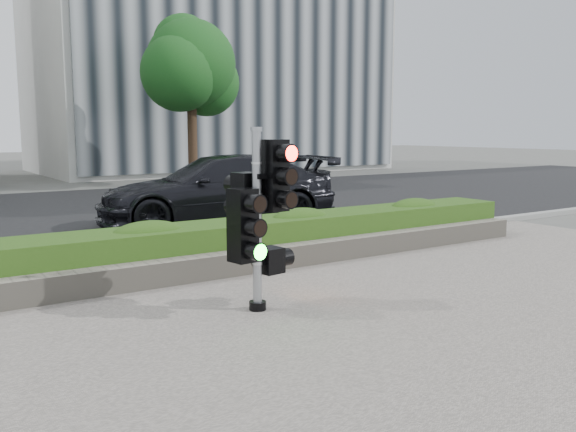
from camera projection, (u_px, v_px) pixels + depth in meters
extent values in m
plane|color=#51514C|center=(318.00, 305.00, 7.55)|extent=(120.00, 120.00, 0.00)
cube|color=#9E9389|center=(482.00, 369.00, 5.49)|extent=(16.00, 11.00, 0.03)
cube|color=black|center=(89.00, 214.00, 15.80)|extent=(60.00, 13.00, 0.02)
cube|color=gray|center=(206.00, 257.00, 10.14)|extent=(60.00, 0.25, 0.12)
cube|color=gray|center=(242.00, 262.00, 9.09)|extent=(12.00, 0.32, 0.34)
cube|color=#528127|center=(222.00, 244.00, 9.61)|extent=(12.00, 1.00, 0.68)
cube|color=#B7B7B2|center=(210.00, 60.00, 33.37)|extent=(18.00, 10.00, 12.00)
cylinder|color=black|center=(193.00, 140.00, 23.10)|extent=(0.36, 0.36, 3.58)
sphere|color=#134419|center=(191.00, 64.00, 22.71)|extent=(3.33, 3.33, 3.33)
sphere|color=#134419|center=(206.00, 83.00, 23.48)|extent=(2.56, 2.56, 2.56)
sphere|color=#134419|center=(179.00, 73.00, 22.10)|extent=(2.82, 2.82, 2.82)
sphere|color=#134419|center=(183.00, 45.00, 23.13)|extent=(2.30, 2.30, 2.30)
cylinder|color=black|center=(258.00, 305.00, 7.25)|extent=(0.21, 0.21, 0.10)
cylinder|color=gray|center=(257.00, 222.00, 7.11)|extent=(0.11, 0.11, 2.11)
cylinder|color=gray|center=(256.00, 129.00, 6.96)|extent=(0.13, 0.13, 0.05)
cube|color=#FF1107|center=(274.00, 175.00, 7.17)|extent=(0.31, 0.31, 0.84)
cube|color=#14E51E|center=(243.00, 225.00, 6.93)|extent=(0.31, 0.31, 0.84)
cube|color=black|center=(246.00, 197.00, 7.26)|extent=(0.31, 0.31, 0.58)
cube|color=orange|center=(270.00, 260.00, 7.35)|extent=(0.31, 0.31, 0.31)
imported|color=black|center=(218.00, 190.00, 13.94)|extent=(5.72, 3.10, 1.57)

